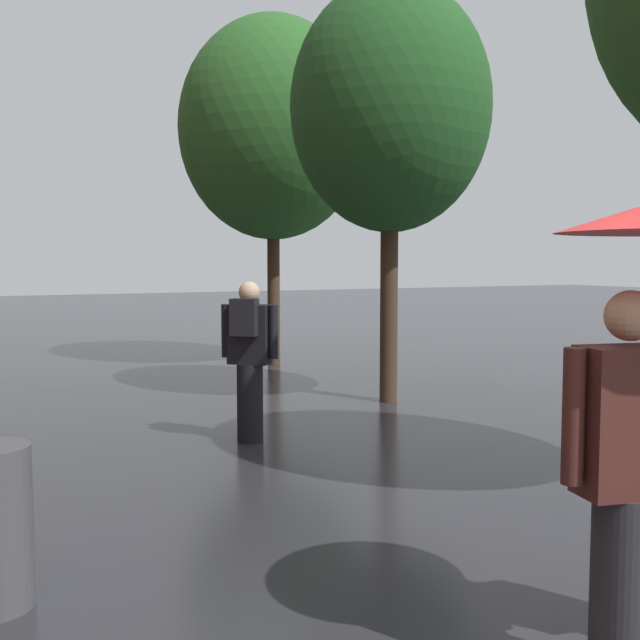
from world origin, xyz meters
TOP-DOWN VIEW (x-y plane):
  - street_tree_1 at (2.70, 6.57)m, footprint 2.49×2.49m
  - street_tree_2 at (2.81, 10.40)m, footprint 3.17×3.17m
  - pedestrian_walking_midground at (0.32, 5.37)m, footprint 0.47×0.46m

SIDE VIEW (x-z plane):
  - pedestrian_walking_midground at x=0.32m, z-range 0.06..1.65m
  - street_tree_1 at x=2.70m, z-range 1.06..6.29m
  - street_tree_2 at x=2.81m, z-range 1.07..6.95m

